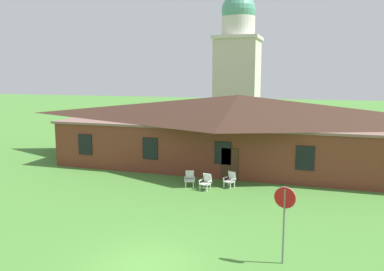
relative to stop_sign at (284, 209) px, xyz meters
name	(u,v)px	position (x,y,z in m)	size (l,w,h in m)	color
ground_plane	(145,266)	(-4.69, -1.69, -2.05)	(200.00, 200.00, 0.00)	#477F33
brick_building	(238,129)	(-4.69, 15.50, 0.63)	(26.56, 10.40, 5.26)	brown
dome_tower	(237,67)	(-8.00, 31.75, 5.55)	(5.18, 5.18, 16.82)	beige
stop_sign	(284,209)	(0.00, 0.00, 0.00)	(0.79, 0.20, 2.87)	slate
lawn_chair_by_porch	(190,178)	(-6.27, 8.38, -1.55)	(0.75, 0.80, 0.96)	white
lawn_chair_near_door	(206,182)	(-5.10, 7.96, -1.55)	(0.72, 0.76, 0.96)	white
lawn_chair_left_end	(230,179)	(-3.84, 8.92, -1.55)	(0.78, 0.83, 0.96)	white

